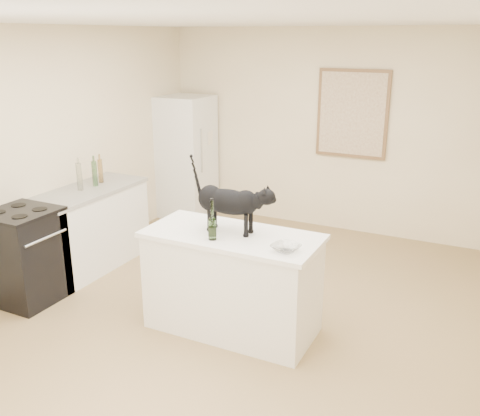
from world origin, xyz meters
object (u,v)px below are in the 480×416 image
fridge (186,157)px  black_cat (229,205)px  wine_bottle (212,222)px  glass_bowl (286,248)px  stove (25,257)px

fridge → black_cat: (2.00, -2.52, 0.29)m
black_cat → wine_bottle: black_cat is taller
black_cat → glass_bowl: black_cat is taller
fridge → black_cat: size_ratio=2.50×
stove → wine_bottle: wine_bottle is taller
fridge → glass_bowl: 3.75m
stove → fridge: size_ratio=0.53×
fridge → glass_bowl: size_ratio=7.81×
stove → glass_bowl: 2.65m
stove → wine_bottle: bearing=6.1°
fridge → glass_bowl: (2.60, -2.71, 0.08)m
stove → black_cat: black_cat is taller
glass_bowl → wine_bottle: bearing=-177.1°
wine_bottle → glass_bowl: bearing=2.9°
wine_bottle → glass_bowl: wine_bottle is taller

